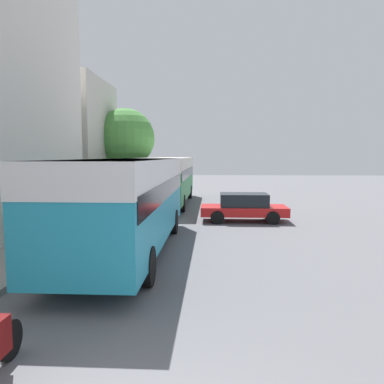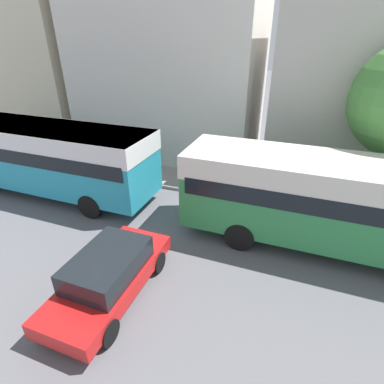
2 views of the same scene
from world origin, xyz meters
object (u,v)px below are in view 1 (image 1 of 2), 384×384
(bus_following, at_px, (169,174))
(pedestrian_walking_away, at_px, (31,220))
(pedestrian_near_curb, at_px, (126,188))
(car_crossing, at_px, (244,207))
(bus_lead, at_px, (128,192))

(bus_following, bearing_deg, pedestrian_walking_away, -105.90)
(pedestrian_near_curb, height_order, pedestrian_walking_away, pedestrian_near_curb)
(car_crossing, relative_size, pedestrian_walking_away, 2.49)
(bus_lead, xyz_separation_m, pedestrian_walking_away, (-3.54, 0.46, -1.02))
(bus_following, relative_size, pedestrian_walking_away, 6.72)
(pedestrian_walking_away, bearing_deg, bus_following, 74.10)
(bus_following, bearing_deg, car_crossing, -55.34)
(pedestrian_near_curb, bearing_deg, pedestrian_walking_away, -93.37)
(bus_following, height_order, pedestrian_walking_away, bus_following)
(pedestrian_walking_away, bearing_deg, car_crossing, 36.23)
(pedestrian_near_curb, xyz_separation_m, pedestrian_walking_away, (-0.68, -11.58, -0.11))
(bus_lead, bearing_deg, car_crossing, 55.15)
(bus_following, distance_m, pedestrian_near_curb, 2.98)
(bus_lead, xyz_separation_m, bus_following, (-0.08, 12.62, -0.00))
(bus_lead, relative_size, bus_following, 0.91)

